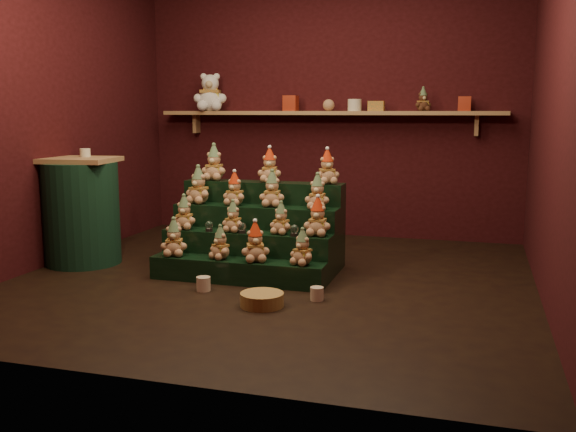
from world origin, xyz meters
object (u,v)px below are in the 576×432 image
(side_table, at_px, (81,212))
(wicker_basket, at_px, (262,300))
(white_bear, at_px, (210,87))
(riser_tier_front, at_px, (237,271))
(brown_bear, at_px, (423,99))
(mini_christmas_tree, at_px, (172,254))
(snow_globe_a, at_px, (209,226))
(mug_left, at_px, (204,284))
(mug_right, at_px, (317,294))
(snow_globe_c, at_px, (294,230))
(snow_globe_b, at_px, (242,228))

(side_table, height_order, wicker_basket, side_table)
(side_table, relative_size, white_bear, 1.84)
(riser_tier_front, distance_m, brown_bear, 2.69)
(riser_tier_front, relative_size, mini_christmas_tree, 3.88)
(snow_globe_a, xyz_separation_m, mug_left, (0.14, -0.45, -0.35))
(mug_right, relative_size, wicker_basket, 0.32)
(wicker_basket, xyz_separation_m, brown_bear, (0.83, 2.52, 1.39))
(snow_globe_c, distance_m, mug_right, 0.65)
(mini_christmas_tree, xyz_separation_m, wicker_basket, (0.96, -0.58, -0.13))
(riser_tier_front, bearing_deg, snow_globe_a, 151.89)
(mug_left, relative_size, white_bear, 0.21)
(snow_globe_b, xyz_separation_m, side_table, (-1.51, 0.06, 0.05))
(snow_globe_a, height_order, wicker_basket, snow_globe_a)
(snow_globe_c, bearing_deg, white_bear, 128.80)
(snow_globe_b, relative_size, wicker_basket, 0.29)
(snow_globe_c, bearing_deg, mug_left, -141.62)
(mug_left, distance_m, white_bear, 2.88)
(snow_globe_b, xyz_separation_m, snow_globe_c, (0.43, 0.00, 0.00))
(snow_globe_c, bearing_deg, mug_right, -56.84)
(riser_tier_front, xyz_separation_m, wicker_basket, (0.38, -0.53, -0.04))
(mini_christmas_tree, bearing_deg, snow_globe_b, 11.61)
(mini_christmas_tree, height_order, mug_right, mini_christmas_tree)
(white_bear, bearing_deg, snow_globe_c, -65.50)
(snow_globe_b, xyz_separation_m, mini_christmas_tree, (-0.57, -0.12, -0.23))
(mini_christmas_tree, bearing_deg, side_table, 169.49)
(riser_tier_front, height_order, mug_right, riser_tier_front)
(riser_tier_front, distance_m, mug_right, 0.77)
(snow_globe_b, xyz_separation_m, white_bear, (-1.04, 1.82, 1.17))
(snow_globe_b, xyz_separation_m, mug_right, (0.73, -0.45, -0.36))
(snow_globe_b, distance_m, snow_globe_c, 0.43)
(snow_globe_b, bearing_deg, mug_left, -107.29)
(snow_globe_a, distance_m, mini_christmas_tree, 0.38)
(snow_globe_a, height_order, brown_bear, brown_bear)
(wicker_basket, distance_m, brown_bear, 2.99)
(mug_left, height_order, wicker_basket, mug_left)
(riser_tier_front, relative_size, white_bear, 2.78)
(riser_tier_front, height_order, snow_globe_a, snow_globe_a)
(side_table, relative_size, mug_left, 8.80)
(snow_globe_b, height_order, snow_globe_c, snow_globe_c)
(snow_globe_a, distance_m, brown_bear, 2.58)
(snow_globe_a, height_order, snow_globe_c, snow_globe_c)
(side_table, bearing_deg, wicker_basket, -27.79)
(snow_globe_c, bearing_deg, brown_bear, 66.41)
(snow_globe_b, bearing_deg, snow_globe_a, 180.00)
(riser_tier_front, xyz_separation_m, mini_christmas_tree, (-0.58, 0.04, 0.09))
(snow_globe_c, bearing_deg, side_table, 178.26)
(snow_globe_a, relative_size, snow_globe_c, 0.92)
(white_bear, relative_size, brown_bear, 2.23)
(snow_globe_a, distance_m, side_table, 1.23)
(mug_right, bearing_deg, snow_globe_b, 148.19)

